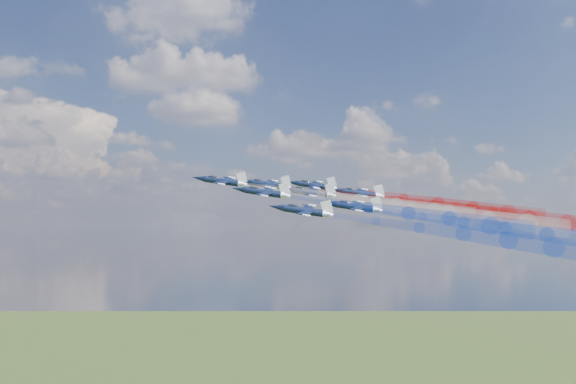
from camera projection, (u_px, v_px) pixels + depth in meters
name	position (u px, v px, depth m)	size (l,w,h in m)	color
jet_lead	(222.00, 181.00, 146.83)	(11.01, 13.76, 3.67)	black
trail_lead	(358.00, 200.00, 143.04)	(4.59, 52.31, 4.59)	white
jet_inner_left	(264.00, 192.00, 138.87)	(11.01, 13.76, 3.67)	black
trail_inner_left	(409.00, 213.00, 135.07)	(4.59, 52.31, 4.59)	blue
jet_inner_right	(267.00, 184.00, 155.67)	(11.01, 13.76, 3.67)	black
trail_inner_right	(396.00, 203.00, 151.87)	(4.59, 52.31, 4.59)	red
jet_outer_left	(304.00, 211.00, 127.51)	(11.01, 13.76, 3.67)	black
trail_outer_left	(463.00, 234.00, 123.71)	(4.59, 52.31, 4.59)	blue
jet_center_third	(310.00, 193.00, 146.00)	(11.01, 13.76, 3.67)	black
trail_center_third	(449.00, 212.00, 142.20)	(4.59, 52.31, 4.59)	white
jet_outer_right	(314.00, 185.00, 162.71)	(11.01, 13.76, 3.67)	black
trail_outer_right	(438.00, 203.00, 158.91)	(4.59, 52.31, 4.59)	red
jet_rear_left	(355.00, 207.00, 136.45)	(11.01, 13.76, 3.67)	black
trail_rear_left	(505.00, 228.00, 132.65)	(4.59, 52.31, 4.59)	blue
jet_rear_right	(360.00, 193.00, 153.61)	(11.01, 13.76, 3.67)	black
trail_rear_right	(493.00, 212.00, 149.82)	(4.59, 52.31, 4.59)	red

